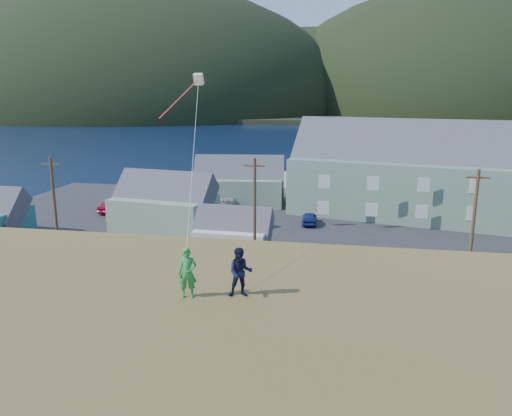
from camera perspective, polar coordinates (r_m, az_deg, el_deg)
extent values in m
plane|color=#0A1638|center=(38.40, 1.29, -8.47)|extent=(900.00, 900.00, 0.00)
cube|color=#4C3D19|center=(36.55, 0.80, -9.55)|extent=(110.00, 8.00, 0.10)
cube|color=#28282B|center=(54.40, 4.01, -1.80)|extent=(72.00, 36.00, 0.12)
cube|color=gray|center=(77.33, 1.40, 3.09)|extent=(26.00, 14.00, 0.90)
cube|color=black|center=(365.51, 9.33, 11.17)|extent=(900.00, 320.00, 2.00)
ellipsoid|color=black|center=(387.69, -26.00, 10.28)|extent=(240.00, 216.00, 108.00)
ellipsoid|color=black|center=(320.97, -13.24, 10.88)|extent=(260.00, 234.00, 143.00)
ellipsoid|color=black|center=(336.41, 5.78, 11.26)|extent=(200.00, 180.00, 100.00)
ellipsoid|color=black|center=(331.82, 21.60, 10.38)|extent=(230.00, 207.00, 142.60)
cube|color=slate|center=(59.59, 22.53, 1.77)|extent=(38.94, 18.85, 6.43)
cube|color=#47474C|center=(58.88, 22.96, 6.47)|extent=(39.36, 18.68, 10.42)
cube|color=gray|center=(52.37, -10.40, -0.58)|extent=(10.58, 7.87, 3.45)
cube|color=#47474C|center=(51.81, -10.52, 2.20)|extent=(11.04, 7.70, 6.22)
cube|color=silver|center=(43.77, -2.62, -3.81)|extent=(6.38, 4.69, 2.48)
cube|color=#47474C|center=(43.26, -2.65, -1.46)|extent=(6.88, 4.72, 4.43)
cube|color=slate|center=(63.20, -1.92, 2.03)|extent=(11.43, 7.67, 3.44)
cube|color=#47474C|center=(62.72, -1.94, 4.44)|extent=(11.92, 7.64, 6.35)
cylinder|color=#47331E|center=(44.65, -21.97, -0.20)|extent=(0.24, 0.24, 8.86)
cylinder|color=#47331E|center=(38.53, -0.16, -1.03)|extent=(0.24, 0.24, 9.16)
cylinder|color=#47331E|center=(39.16, 23.52, -2.25)|extent=(0.24, 0.24, 8.75)
imported|color=#BD1738|center=(61.58, -16.21, 0.27)|extent=(1.90, 4.48, 1.51)
imported|color=maroon|center=(64.19, -8.46, 1.12)|extent=(2.76, 5.09, 1.35)
imported|color=#BDBDBD|center=(61.75, -2.73, 0.86)|extent=(2.76, 5.60, 1.56)
imported|color=#395890|center=(61.72, 5.85, 0.70)|extent=(1.47, 4.11, 1.35)
imported|color=navy|center=(54.03, 6.12, -1.17)|extent=(1.65, 3.88, 1.31)
imported|color=silver|center=(56.27, -4.44, -0.45)|extent=(2.97, 5.53, 1.48)
imported|color=gray|center=(65.99, -11.94, 1.39)|extent=(2.12, 4.84, 1.55)
imported|color=green|center=(17.63, -7.84, -7.37)|extent=(0.74, 0.56, 1.80)
imported|color=black|center=(17.55, -1.79, -7.37)|extent=(0.99, 0.84, 1.78)
cube|color=#F4EABA|center=(25.83, -6.57, 14.42)|extent=(0.48, 0.46, 0.60)
cylinder|color=#EF443F|center=(24.82, -8.71, 12.32)|extent=(0.06, 0.06, 3.31)
cylinder|color=white|center=(21.30, -7.13, 6.81)|extent=(0.02, 0.02, 11.02)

